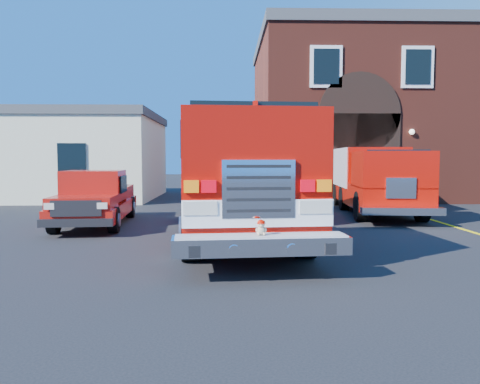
{
  "coord_description": "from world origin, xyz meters",
  "views": [
    {
      "loc": [
        -0.28,
        -11.44,
        2.03
      ],
      "look_at": [
        0.0,
        -1.2,
        1.3
      ],
      "focal_mm": 35.0,
      "sensor_mm": 36.0,
      "label": 1
    }
  ],
  "objects_px": {
    "fire_station": "(397,118)",
    "side_building": "(58,155)",
    "pickup_truck": "(96,199)",
    "secondary_truck": "(374,177)",
    "fire_engine": "(233,175)"
  },
  "relations": [
    {
      "from": "fire_station",
      "to": "secondary_truck",
      "type": "xyz_separation_m",
      "value": [
        -3.75,
        -8.04,
        -2.92
      ]
    },
    {
      "from": "fire_station",
      "to": "side_building",
      "type": "height_order",
      "value": "fire_station"
    },
    {
      "from": "fire_engine",
      "to": "pickup_truck",
      "type": "height_order",
      "value": "fire_engine"
    },
    {
      "from": "fire_engine",
      "to": "secondary_truck",
      "type": "xyz_separation_m",
      "value": [
        5.37,
        4.75,
        -0.27
      ]
    },
    {
      "from": "side_building",
      "to": "pickup_truck",
      "type": "bearing_deg",
      "value": -64.98
    },
    {
      "from": "fire_station",
      "to": "side_building",
      "type": "bearing_deg",
      "value": -176.86
    },
    {
      "from": "pickup_truck",
      "to": "secondary_truck",
      "type": "relative_size",
      "value": 0.68
    },
    {
      "from": "fire_station",
      "to": "side_building",
      "type": "xyz_separation_m",
      "value": [
        -17.99,
        -0.99,
        -2.05
      ]
    },
    {
      "from": "secondary_truck",
      "to": "fire_station",
      "type": "bearing_deg",
      "value": 64.98
    },
    {
      "from": "side_building",
      "to": "secondary_truck",
      "type": "xyz_separation_m",
      "value": [
        14.24,
        -7.05,
        -0.87
      ]
    },
    {
      "from": "side_building",
      "to": "fire_engine",
      "type": "height_order",
      "value": "side_building"
    },
    {
      "from": "side_building",
      "to": "pickup_truck",
      "type": "xyz_separation_m",
      "value": [
        4.7,
        -10.07,
        -1.41
      ]
    },
    {
      "from": "pickup_truck",
      "to": "secondary_truck",
      "type": "distance_m",
      "value": 10.02
    },
    {
      "from": "fire_station",
      "to": "side_building",
      "type": "distance_m",
      "value": 18.13
    },
    {
      "from": "fire_engine",
      "to": "pickup_truck",
      "type": "relative_size",
      "value": 1.95
    }
  ]
}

